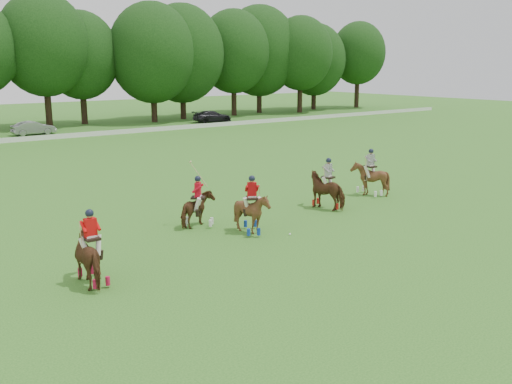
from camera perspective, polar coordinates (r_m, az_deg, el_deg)
ground at (r=20.68m, az=3.80°, el=-6.37°), size 180.00×180.00×0.00m
boundary_rail at (r=54.67m, az=-23.30°, el=4.80°), size 120.00×0.10×0.44m
car_mid at (r=59.77m, az=-21.38°, el=5.98°), size 4.05×1.48×1.33m
car_right at (r=68.29m, az=-4.40°, el=7.55°), size 4.85×2.52×1.34m
polo_red_a at (r=18.58m, az=-16.05°, el=-6.23°), size 1.25×2.02×2.40m
polo_red_b at (r=24.12m, az=-5.79°, el=-1.71°), size 1.90×1.92×2.73m
polo_red_c at (r=23.11m, az=-0.41°, el=-2.05°), size 1.95×2.01×2.38m
polo_stripe_a at (r=27.31m, az=7.19°, el=0.21°), size 1.50×2.24×2.42m
polo_stripe_b at (r=30.36m, az=11.32°, el=1.35°), size 1.52×1.68×2.46m
polo_ball at (r=23.04m, az=3.41°, el=-4.24°), size 0.09×0.09×0.09m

